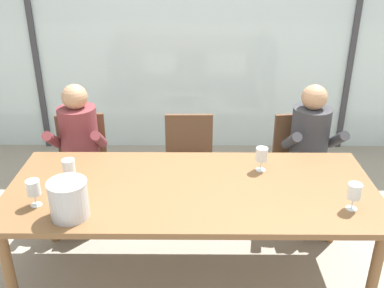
% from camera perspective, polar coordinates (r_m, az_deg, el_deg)
% --- Properties ---
extents(ground, '(14.00, 14.00, 0.00)m').
position_cam_1_polar(ground, '(4.19, 0.06, -7.42)').
color(ground, '#9E9384').
extents(window_glass_panel, '(7.65, 0.03, 2.60)m').
position_cam_1_polar(window_glass_panel, '(4.88, 0.15, 13.84)').
color(window_glass_panel, silver).
rests_on(window_glass_panel, ground).
extents(window_mullion_left, '(0.06, 0.06, 2.60)m').
position_cam_1_polar(window_mullion_left, '(5.16, -19.89, 13.02)').
color(window_mullion_left, '#38383D').
rests_on(window_mullion_left, ground).
extents(window_mullion_right, '(0.06, 0.06, 2.60)m').
position_cam_1_polar(window_mullion_right, '(5.15, 20.23, 12.94)').
color(window_mullion_right, '#38383D').
rests_on(window_mullion_right, ground).
extents(hillside_vineyard, '(13.65, 2.40, 2.00)m').
position_cam_1_polar(hillside_vineyard, '(8.87, 0.26, 17.03)').
color(hillside_vineyard, '#386633').
rests_on(hillside_vineyard, ground).
extents(dining_table, '(2.45, 1.03, 0.76)m').
position_cam_1_polar(dining_table, '(2.98, -0.04, -6.64)').
color(dining_table, brown).
rests_on(dining_table, ground).
extents(chair_near_curtain, '(0.50, 0.50, 0.87)m').
position_cam_1_polar(chair_near_curtain, '(4.00, -14.02, -1.69)').
color(chair_near_curtain, brown).
rests_on(chair_near_curtain, ground).
extents(chair_left_of_center, '(0.45, 0.45, 0.87)m').
position_cam_1_polar(chair_left_of_center, '(3.88, -0.39, -1.75)').
color(chair_left_of_center, brown).
rests_on(chair_left_of_center, ground).
extents(chair_center, '(0.49, 0.49, 0.87)m').
position_cam_1_polar(chair_center, '(4.00, 13.65, -1.61)').
color(chair_center, brown).
rests_on(chair_center, ground).
extents(person_maroon_top, '(0.47, 0.62, 1.19)m').
position_cam_1_polar(person_maroon_top, '(3.81, -14.51, -0.24)').
color(person_maroon_top, brown).
rests_on(person_maroon_top, ground).
extents(person_charcoal_jacket, '(0.48, 0.63, 1.19)m').
position_cam_1_polar(person_charcoal_jacket, '(3.81, 15.21, -0.32)').
color(person_charcoal_jacket, '#38383D').
rests_on(person_charcoal_jacket, ground).
extents(ice_bucket_primary, '(0.24, 0.24, 0.23)m').
position_cam_1_polar(ice_bucket_primary, '(2.69, -15.68, -6.83)').
color(ice_bucket_primary, '#B7B7BC').
rests_on(ice_bucket_primary, dining_table).
extents(wine_glass_by_left_taster, '(0.08, 0.08, 0.17)m').
position_cam_1_polar(wine_glass_by_left_taster, '(2.86, -19.82, -5.47)').
color(wine_glass_by_left_taster, silver).
rests_on(wine_glass_by_left_taster, dining_table).
extents(wine_glass_near_bucket, '(0.08, 0.08, 0.17)m').
position_cam_1_polar(wine_glass_near_bucket, '(2.83, 20.26, -5.88)').
color(wine_glass_near_bucket, silver).
rests_on(wine_glass_near_bucket, dining_table).
extents(wine_glass_center_pour, '(0.08, 0.08, 0.17)m').
position_cam_1_polar(wine_glass_center_pour, '(3.05, -15.64, -2.94)').
color(wine_glass_center_pour, silver).
rests_on(wine_glass_center_pour, dining_table).
extents(wine_glass_by_right_taster, '(0.08, 0.08, 0.17)m').
position_cam_1_polar(wine_glass_by_right_taster, '(3.13, 9.01, -1.38)').
color(wine_glass_by_right_taster, silver).
rests_on(wine_glass_by_right_taster, dining_table).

